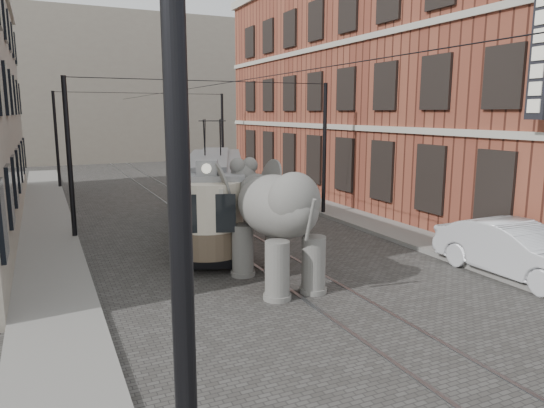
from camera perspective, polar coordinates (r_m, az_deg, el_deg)
name	(u,v)px	position (r m, az deg, el deg)	size (l,w,h in m)	color
ground	(278,264)	(15.84, 0.68, -6.85)	(120.00, 120.00, 0.00)	#3F3D3A
tram_rails	(278,263)	(15.83, 0.68, -6.81)	(1.54, 80.00, 0.02)	slate
sidewalk_right	(426,241)	(19.09, 17.20, -4.09)	(2.00, 60.00, 0.15)	slate
sidewalk_left	(54,292)	(14.41, -23.69, -9.22)	(2.00, 60.00, 0.15)	slate
brick_building	(389,88)	(28.66, 13.21, 12.73)	(8.00, 26.00, 12.00)	brown
distant_block	(107,89)	(54.09, -18.32, 12.32)	(28.00, 10.00, 14.00)	gray
catenary	(219,157)	(19.76, -6.11, 5.41)	(11.00, 30.20, 6.00)	black
tram	(213,176)	(20.09, -6.72, 3.22)	(2.30, 11.14, 4.42)	beige
elephant	(276,224)	(13.64, 0.51, -2.32)	(3.05, 5.53, 3.38)	#605D58
parked_car	(516,250)	(16.03, 26.09, -4.76)	(1.71, 4.85, 1.60)	silver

